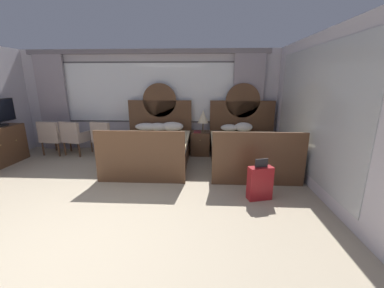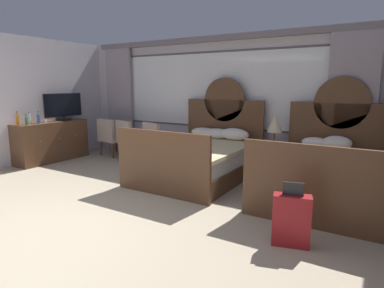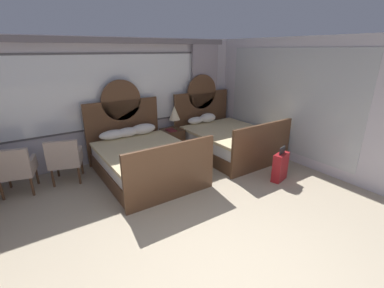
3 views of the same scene
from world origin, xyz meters
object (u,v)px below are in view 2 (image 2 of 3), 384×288
object	(u,v)px
book_on_nightstand	(265,144)
bottle_soda_green	(26,121)
dresser_minibar	(52,141)
bottle_spirit_blue	(38,119)
bottle_liquor_amber	(18,120)
bed_near_mirror	(327,175)
nightstand_between_beds	(270,161)
table_lamp_on_nightstand	(275,123)
armchair_by_window_left	(158,140)
suitcase_on_floor	(291,220)
bottle_water_clear	(30,119)
armchair_by_window_right	(112,135)
tv_flatscreen	(63,106)
cup_on_dresser	(45,120)
armchair_by_window_centre	(130,137)
bed_near_window	(199,158)

from	to	relation	value
book_on_nightstand	bottle_soda_green	distance (m)	4.78
dresser_minibar	bottle_spirit_blue	bearing A→B (deg)	-82.25
bottle_liquor_amber	bed_near_mirror	bearing A→B (deg)	12.18
dresser_minibar	nightstand_between_beds	bearing A→B (deg)	15.42
table_lamp_on_nightstand	bottle_spirit_blue	size ratio (longest dim) A/B	2.24
table_lamp_on_nightstand	bottle_spirit_blue	world-z (taller)	table_lamp_on_nightstand
book_on_nightstand	bottle_soda_green	xyz separation A→B (m)	(-4.41, -1.79, 0.34)
book_on_nightstand	dresser_minibar	distance (m)	4.68
bed_near_mirror	dresser_minibar	distance (m)	5.72
bottle_liquor_amber	bottle_spirit_blue	bearing A→B (deg)	80.19
armchair_by_window_left	suitcase_on_floor	world-z (taller)	armchair_by_window_left
table_lamp_on_nightstand	bottle_water_clear	xyz separation A→B (m)	(-4.67, -1.73, -0.03)
bottle_soda_green	armchair_by_window_right	world-z (taller)	bottle_soda_green
armchair_by_window_left	bed_near_mirror	bearing A→B (deg)	-8.91
bottle_soda_green	bottle_water_clear	bearing A→B (deg)	129.81
bottle_soda_green	suitcase_on_floor	world-z (taller)	bottle_soda_green
armchair_by_window_left	armchair_by_window_right	bearing A→B (deg)	-179.87
table_lamp_on_nightstand	bottle_spirit_blue	distance (m)	4.88
bed_near_mirror	bottle_water_clear	size ratio (longest dim) A/B	9.37
tv_flatscreen	table_lamp_on_nightstand	bearing A→B (deg)	11.00
bed_near_mirror	dresser_minibar	xyz separation A→B (m)	(-5.70, -0.52, 0.07)
bottle_liquor_amber	suitcase_on_floor	size ratio (longest dim) A/B	0.40
bottle_spirit_blue	cup_on_dresser	size ratio (longest dim) A/B	2.34
dresser_minibar	armchair_by_window_centre	world-z (taller)	armchair_by_window_centre
table_lamp_on_nightstand	dresser_minibar	size ratio (longest dim) A/B	0.35
bed_near_window	armchair_by_window_left	size ratio (longest dim) A/B	2.51
bed_near_mirror	cup_on_dresser	xyz separation A→B (m)	(-5.69, -0.66, 0.56)
bed_near_mirror	cup_on_dresser	size ratio (longest dim) A/B	20.54
nightstand_between_beds	table_lamp_on_nightstand	size ratio (longest dim) A/B	1.07
bed_near_window	tv_flatscreen	xyz separation A→B (m)	(-3.48, -0.19, 0.83)
tv_flatscreen	bottle_liquor_amber	xyz separation A→B (m)	(-0.06, -1.06, -0.21)
nightstand_between_beds	cup_on_dresser	bearing A→B (deg)	-163.03
bed_near_window	table_lamp_on_nightstand	xyz separation A→B (m)	(1.16, 0.71, 0.63)
bed_near_mirror	armchair_by_window_left	world-z (taller)	bed_near_mirror
bed_near_window	bottle_liquor_amber	size ratio (longest dim) A/B	8.12
nightstand_between_beds	bottle_water_clear	bearing A→B (deg)	-159.25
bottle_spirit_blue	tv_flatscreen	bearing A→B (deg)	91.23
nightstand_between_beds	suitcase_on_floor	size ratio (longest dim) A/B	0.88
cup_on_dresser	armchair_by_window_left	bearing A→B (deg)	29.57
nightstand_between_beds	armchair_by_window_left	distance (m)	2.47
bottle_spirit_blue	armchair_by_window_left	bearing A→B (deg)	33.28
tv_flatscreen	bottle_soda_green	distance (m)	1.00
armchair_by_window_centre	armchair_by_window_right	xyz separation A→B (m)	(-0.58, -0.00, 0.00)
bottle_water_clear	bed_near_mirror	bearing A→B (deg)	9.95
cup_on_dresser	bottle_liquor_amber	bearing A→B (deg)	-93.68
armchair_by_window_centre	table_lamp_on_nightstand	bearing A→B (deg)	2.94
suitcase_on_floor	table_lamp_on_nightstand	bearing A→B (deg)	111.42
bottle_spirit_blue	suitcase_on_floor	size ratio (longest dim) A/B	0.37
bottle_liquor_amber	armchair_by_window_left	size ratio (longest dim) A/B	0.31
nightstand_between_beds	dresser_minibar	size ratio (longest dim) A/B	0.38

